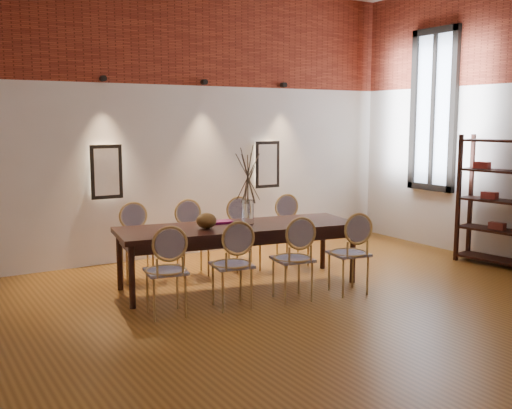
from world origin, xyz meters
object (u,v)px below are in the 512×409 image
chair_far_d (293,231)px  bowl (206,221)px  chair_far_a (137,243)px  vase (248,212)px  dining_table (239,256)px  chair_near_a (166,271)px  chair_near_b (232,264)px  book (221,222)px  chair_near_d (349,253)px  chair_near_c (293,259)px  chair_far_c (244,235)px  shelving_rack (495,201)px  chair_far_b (193,239)px

chair_far_d → bowl: (-1.61, -0.55, 0.37)m
chair_far_a → vase: bearing=148.3°
dining_table → chair_far_a: (-0.95, 0.90, 0.09)m
chair_near_a → chair_near_b: same height
book → bowl: bearing=-144.3°
chair_near_d → chair_near_c: bearing=-180.0°
chair_far_c → vase: 0.89m
book → shelving_rack: shelving_rack is taller
chair_near_a → book: bearing=45.9°
chair_far_a → chair_far_b: 0.72m
chair_near_a → vase: vase is taller
chair_near_a → chair_far_d: size_ratio=1.00×
bowl → shelving_rack: bearing=-12.8°
chair_far_d → chair_far_b: bearing=0.0°
dining_table → shelving_rack: bearing=-4.9°
chair_near_d → book: bearing=142.0°
chair_far_c → shelving_rack: bearing=162.2°
dining_table → chair_near_d: 1.32m
chair_far_a → book: chair_far_a is taller
dining_table → chair_near_c: size_ratio=3.07×
chair_near_b → vase: vase is taller
chair_near_c → shelving_rack: 3.36m
chair_near_c → book: chair_near_c is taller
shelving_rack → bowl: bearing=158.9°
chair_near_a → book: size_ratio=3.62×
chair_near_b → chair_far_b: 1.49m
chair_near_a → bowl: bearing=46.3°
chair_far_c → chair_far_d: same height
chair_far_a → shelving_rack: bearing=167.4°
dining_table → chair_far_c: 0.83m
book → chair_near_d: bearing=-47.0°
dining_table → chair_near_b: size_ratio=3.07×
chair_near_a → chair_far_a: bearing=90.0°
chair_far_a → bowl: size_ratio=3.92×
chair_near_a → chair_far_a: 1.49m
bowl → shelving_rack: size_ratio=0.13×
chair_near_b → chair_far_a: same height
chair_near_c → chair_near_b: bearing=-180.0°
chair_near_c → chair_far_a: 2.07m
chair_near_d → chair_far_c: (-0.48, 1.58, 0.00)m
vase → shelving_rack: size_ratio=0.17×
chair_near_b → shelving_rack: (4.04, -0.21, 0.43)m
chair_far_c → shelving_rack: 3.50m
bowl → chair_near_b: bearing=-94.1°
chair_far_b → chair_far_d: bearing=-180.0°
chair_far_b → chair_far_d: (1.42, -0.23, 0.00)m
chair_near_c → dining_table: bearing=115.9°
chair_near_b → book: (0.36, 0.92, 0.30)m
vase → book: bearing=131.9°
chair_far_a → dining_table: bearing=145.5°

